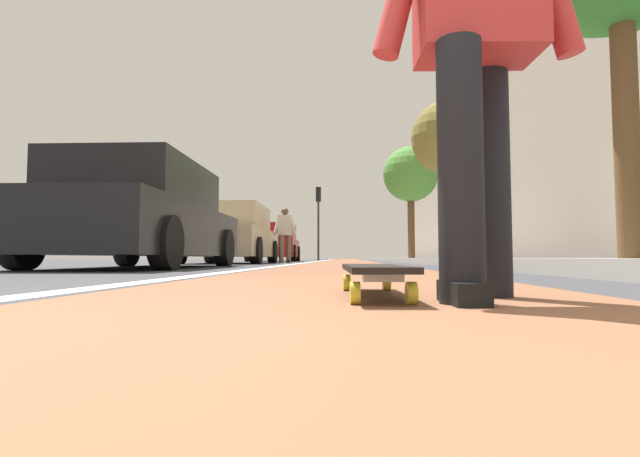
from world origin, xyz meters
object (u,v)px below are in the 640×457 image
object	(u,v)px
parked_car_near	(142,218)
parked_car_far	(274,244)
skater_person	(476,24)
parked_car_mid	(231,236)
skateboard	(373,271)
street_tree_mid	(448,139)
street_tree_far	(411,175)
pedestrian_distant	(285,231)
traffic_light	(318,209)

from	to	relation	value
parked_car_near	parked_car_far	size ratio (longest dim) A/B	1.00
skater_person	parked_car_mid	world-z (taller)	skater_person
skater_person	skateboard	bearing A→B (deg)	66.63
skateboard	parked_car_far	world-z (taller)	parked_car_far
skater_person	parked_car_near	bearing A→B (deg)	33.68
street_tree_mid	street_tree_far	bearing A→B (deg)	0.00
pedestrian_distant	parked_car_near	bearing A→B (deg)	170.60
parked_car_near	street_tree_far	world-z (taller)	street_tree_far
traffic_light	parked_car_near	bearing A→B (deg)	176.10
parked_car_mid	street_tree_far	size ratio (longest dim) A/B	0.85
parked_car_near	skateboard	bearing A→B (deg)	-148.36
parked_car_far	traffic_light	bearing A→B (deg)	-10.11
skater_person	parked_car_mid	size ratio (longest dim) A/B	0.38
skateboard	traffic_light	world-z (taller)	traffic_light
skateboard	street_tree_mid	size ratio (longest dim) A/B	0.19
skateboard	parked_car_far	xyz separation A→B (m)	(17.19, 2.98, 0.61)
parked_car_far	traffic_light	xyz separation A→B (m)	(7.38, -1.32, 2.11)
parked_car_near	traffic_light	world-z (taller)	traffic_light
parked_car_mid	street_tree_far	distance (m)	11.10
skater_person	traffic_light	xyz separation A→B (m)	(24.72, 2.01, 1.87)
skater_person	street_tree_mid	world-z (taller)	street_tree_mid
pedestrian_distant	street_tree_far	bearing A→B (deg)	-31.20
parked_car_far	street_tree_mid	world-z (taller)	street_tree_mid
skateboard	parked_car_far	bearing A→B (deg)	9.84
skater_person	parked_car_mid	bearing A→B (deg)	18.01
skateboard	street_tree_mid	xyz separation A→B (m)	(11.52, -2.72, 3.33)
parked_car_mid	street_tree_far	world-z (taller)	street_tree_far
skateboard	street_tree_far	bearing A→B (deg)	-7.99
traffic_light	street_tree_far	bearing A→B (deg)	-139.91
traffic_light	pedestrian_distant	bearing A→B (deg)	179.12
parked_car_mid	traffic_light	distance (m)	14.38
street_tree_far	pedestrian_distant	size ratio (longest dim) A/B	3.21
parked_car_near	parked_car_far	world-z (taller)	parked_car_far
skater_person	pedestrian_distant	size ratio (longest dim) A/B	1.05
street_tree_far	parked_car_mid	bearing A→B (deg)	147.03
parked_car_mid	parked_car_far	xyz separation A→B (m)	(6.77, -0.11, -0.00)
skater_person	parked_car_far	bearing A→B (deg)	10.86
street_tree_mid	pedestrian_distant	world-z (taller)	street_tree_mid
street_tree_far	pedestrian_distant	bearing A→B (deg)	148.80
parked_car_far	street_tree_mid	xyz separation A→B (m)	(-5.67, -5.70, 2.71)
parked_car_near	traffic_light	distance (m)	19.84
parked_car_near	pedestrian_distant	size ratio (longest dim) A/B	2.82
street_tree_mid	street_tree_far	size ratio (longest dim) A/B	0.89
parked_car_near	parked_car_far	distance (m)	12.31
parked_car_mid	pedestrian_distant	world-z (taller)	pedestrian_distant
parked_car_far	parked_car_mid	bearing A→B (deg)	179.10
parked_car_near	pedestrian_distant	xyz separation A→B (m)	(6.92, -1.15, 0.19)
skater_person	pedestrian_distant	bearing A→B (deg)	10.46
skateboard	street_tree_far	xyz separation A→B (m)	(19.36, -2.72, 3.69)
street_tree_mid	skateboard	bearing A→B (deg)	166.72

